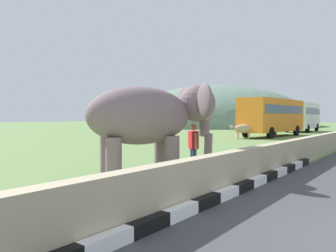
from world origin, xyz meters
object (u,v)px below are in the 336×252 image
(bus_orange, at_px, (273,114))
(cow_near, at_px, (243,129))
(elephant, at_px, (151,117))
(bus_white, at_px, (303,115))
(person_handler, at_px, (193,145))

(bus_orange, height_order, cow_near, bus_orange)
(elephant, xyz_separation_m, bus_white, (34.84, 5.02, 0.21))
(elephant, relative_size, bus_orange, 0.41)
(bus_orange, height_order, bus_white, same)
(person_handler, relative_size, bus_orange, 0.17)
(person_handler, xyz_separation_m, cow_near, (16.42, 5.75, -0.06))
(elephant, xyz_separation_m, cow_near, (18.10, 5.35, -1.00))
(person_handler, height_order, cow_near, person_handler)
(bus_white, bearing_deg, cow_near, 178.85)
(bus_orange, bearing_deg, cow_near, 171.06)
(elephant, distance_m, cow_near, 18.91)
(person_handler, bearing_deg, elephant, 166.68)
(bus_orange, relative_size, cow_near, 5.28)
(elephant, distance_m, bus_orange, 23.48)
(person_handler, bearing_deg, bus_orange, 13.11)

